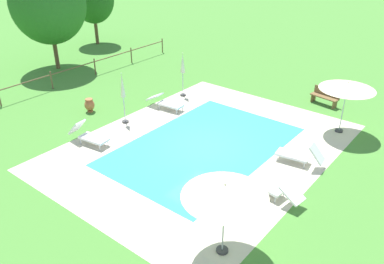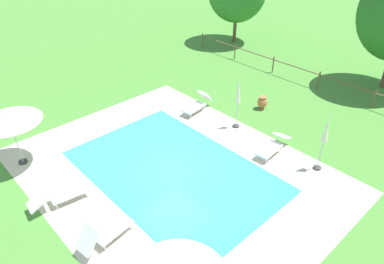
{
  "view_description": "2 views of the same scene",
  "coord_description": "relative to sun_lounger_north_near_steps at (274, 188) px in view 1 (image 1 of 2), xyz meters",
  "views": [
    {
      "loc": [
        -12.05,
        -8.94,
        8.51
      ],
      "look_at": [
        -0.19,
        0.5,
        0.6
      ],
      "focal_mm": 37.33,
      "sensor_mm": 36.0,
      "label": 1
    },
    {
      "loc": [
        8.68,
        -7.06,
        9.07
      ],
      "look_at": [
        -0.26,
        1.27,
        1.18
      ],
      "focal_mm": 33.41,
      "sensor_mm": 36.0,
      "label": 2
    }
  ],
  "objects": [
    {
      "name": "swimming_pool_water",
      "position": [
        1.34,
        4.07,
        -0.35
      ],
      "size": [
        8.4,
        5.49,
        0.01
      ],
      "primitive_type": "cube",
      "color": "#38C6D1",
      "rests_on": "ground"
    },
    {
      "name": "pool_deck_paving",
      "position": [
        1.34,
        4.07,
        -0.35
      ],
      "size": [
        12.62,
        9.72,
        0.01
      ],
      "primitive_type": "cube",
      "color": "beige",
      "rests_on": "ground"
    },
    {
      "name": "sun_lounger_north_mid",
      "position": [
        3.28,
        7.99,
        -0.0
      ],
      "size": [
        0.78,
        2.11,
        0.73
      ],
      "color": "white",
      "rests_on": "ground"
    },
    {
      "name": "tree_centre",
      "position": [
        3.71,
        18.01,
        3.84
      ],
      "size": [
        4.64,
        4.64,
        6.76
      ],
      "color": "brown",
      "rests_on": "ground"
    },
    {
      "name": "patio_umbrella_closed_row_west",
      "position": [
        0.84,
        8.44,
        1.28
      ],
      "size": [
        0.32,
        0.32,
        2.52
      ],
      "color": "#383838",
      "rests_on": "ground"
    },
    {
      "name": "pool_coping_rim",
      "position": [
        1.34,
        4.07,
        -0.35
      ],
      "size": [
        8.88,
        5.97,
        0.01
      ],
      "color": "beige",
      "rests_on": "ground"
    },
    {
      "name": "sun_lounger_north_near_steps",
      "position": [
        0.0,
        0.0,
        0.0
      ],
      "size": [
        0.86,
        2.12,
        0.75
      ],
      "color": "white",
      "rests_on": "ground"
    },
    {
      "name": "sun_lounger_north_end",
      "position": [
        2.6,
        0.26,
        0.04
      ],
      "size": [
        0.86,
        1.93,
        0.98
      ],
      "color": "white",
      "rests_on": "ground"
    },
    {
      "name": "patio_umbrella_closed_row_mid_west",
      "position": [
        5.19,
        8.43,
        1.3
      ],
      "size": [
        0.32,
        0.32,
        2.46
      ],
      "color": "#383838",
      "rests_on": "ground"
    },
    {
      "name": "terracotta_urn_near_fence",
      "position": [
        0.58,
        10.77,
        0.02
      ],
      "size": [
        0.5,
        0.5,
        0.7
      ],
      "color": "#B7663D",
      "rests_on": "ground"
    },
    {
      "name": "sun_lounger_north_far",
      "position": [
        -1.55,
        8.15,
        0.03
      ],
      "size": [
        0.86,
        1.95,
        0.96
      ],
      "color": "white",
      "rests_on": "ground"
    },
    {
      "name": "patio_umbrella_open_foreground",
      "position": [
        -3.31,
        -0.11,
        1.81
      ],
      "size": [
        2.41,
        2.41,
        2.41
      ],
      "color": "#383838",
      "rests_on": "ground"
    },
    {
      "name": "ground_plane",
      "position": [
        1.34,
        4.07,
        -0.36
      ],
      "size": [
        160.0,
        160.0,
        0.0
      ],
      "primitive_type": "plane",
      "color": "#478433"
    },
    {
      "name": "patio_umbrella_open_by_bench",
      "position": [
        6.34,
        0.01,
        1.88
      ],
      "size": [
        2.43,
        2.43,
        2.45
      ],
      "color": "#383838",
      "rests_on": "ground"
    },
    {
      "name": "perimeter_fence",
      "position": [
        1.27,
        15.04,
        0.33
      ],
      "size": [
        19.04,
        0.08,
        1.05
      ],
      "color": "brown",
      "rests_on": "ground"
    },
    {
      "name": "wooden_bench_lawn_side",
      "position": [
        8.94,
        1.78,
        0.11
      ],
      "size": [
        0.68,
        1.55,
        0.87
      ],
      "color": "brown",
      "rests_on": "ground"
    }
  ]
}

